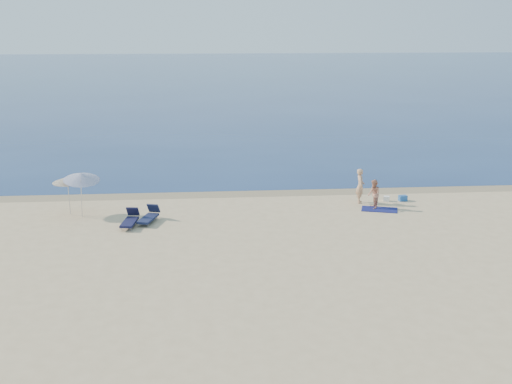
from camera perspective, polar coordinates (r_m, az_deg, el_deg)
The scene contains 12 objects.
ground at distance 19.88m, azimuth 8.34°, elevation -14.81°, with size 160.00×160.00×0.00m, color tan.
sea at distance 117.24m, azimuth -2.74°, elevation 10.24°, with size 240.00×160.00×0.01m, color #0D2350.
wet_sand_strip at distance 37.70m, azimuth 1.79°, elevation -0.08°, with size 240.00×1.60×0.00m, color #847254.
person_left at distance 35.90m, azimuth 9.25°, elevation 0.54°, with size 0.70×0.46×1.93m, color tan.
person_right at distance 34.96m, azimuth 10.43°, elevation -0.20°, with size 0.77×0.60×1.58m, color tan.
beach_towel at distance 34.99m, azimuth 10.92°, elevation -1.53°, with size 1.88×1.05×0.03m, color #0E124A.
white_bag at distance 36.70m, azimuth 11.52°, elevation -0.58°, with size 0.32×0.28×0.28m, color white.
blue_cooler at distance 36.93m, azimuth 12.92°, elevation -0.53°, with size 0.44×0.31×0.31m, color #1C509B.
umbrella_near at distance 34.00m, azimuth -15.25°, elevation 1.29°, with size 2.36×2.38×2.43m.
umbrella_far at distance 34.45m, azimuth -16.37°, elevation 1.07°, with size 1.82×1.83×2.13m.
lounger_left at distance 32.22m, azimuth -11.13°, elevation -2.48°, with size 0.82×1.88×0.80m.
lounger_right at distance 32.63m, azimuth -9.49°, elevation -2.17°, with size 1.09×1.91×0.80m.
Camera 1 is at (-4.19, -16.75, 9.85)m, focal length 45.00 mm.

